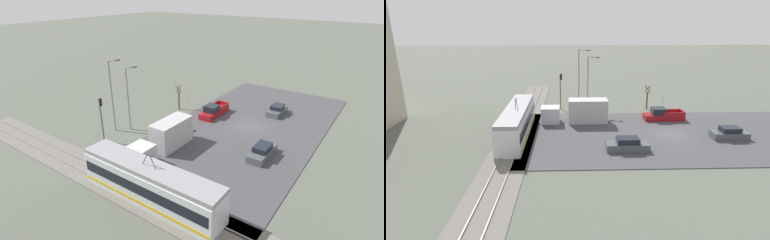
% 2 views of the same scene
% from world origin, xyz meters
% --- Properties ---
extents(ground_plane, '(320.00, 320.00, 0.00)m').
position_xyz_m(ground_plane, '(0.00, 0.00, 0.00)').
color(ground_plane, '#565B51').
extents(road_surface, '(18.76, 37.52, 0.08)m').
position_xyz_m(road_surface, '(0.00, 0.00, 0.04)').
color(road_surface, '#424247').
rests_on(road_surface, ground).
extents(rail_bed, '(60.51, 4.40, 0.22)m').
position_xyz_m(rail_bed, '(0.00, 19.36, 0.05)').
color(rail_bed, slate).
rests_on(rail_bed, ground).
extents(light_rail_tram, '(14.25, 2.83, 4.67)m').
position_xyz_m(light_rail_tram, '(0.38, 19.36, 1.80)').
color(light_rail_tram, silver).
rests_on(light_rail_tram, ground).
extents(box_truck, '(2.44, 9.27, 3.27)m').
position_xyz_m(box_truck, '(5.27, 11.49, 1.59)').
color(box_truck, silver).
rests_on(box_truck, ground).
extents(pickup_truck, '(1.95, 5.71, 1.75)m').
position_xyz_m(pickup_truck, '(5.94, -0.74, 0.74)').
color(pickup_truck, maroon).
rests_on(pickup_truck, ground).
extents(sedan_car_0, '(1.83, 4.31, 1.44)m').
position_xyz_m(sedan_car_0, '(-1.66, -6.64, 0.67)').
color(sedan_car_0, '#4C5156').
rests_on(sedan_car_0, ground).
extents(sedan_car_1, '(1.82, 4.70, 1.45)m').
position_xyz_m(sedan_car_1, '(-4.76, 6.46, 0.68)').
color(sedan_car_1, '#4C5156').
rests_on(sedan_car_1, ground).
extents(traffic_light_pole, '(0.28, 0.47, 5.70)m').
position_xyz_m(traffic_light_pole, '(12.80, 14.19, 3.66)').
color(traffic_light_pole, '#47474C').
rests_on(traffic_light_pole, ground).
extents(street_tree, '(0.97, 0.81, 4.05)m').
position_xyz_m(street_tree, '(11.81, 0.15, 1.84)').
color(street_tree, brown).
rests_on(street_tree, ground).
extents(street_lamp_near_crossing, '(0.36, 1.95, 9.44)m').
position_xyz_m(street_lamp_near_crossing, '(14.15, 11.02, 5.36)').
color(street_lamp_near_crossing, gray).
rests_on(street_lamp_near_crossing, ground).
extents(street_lamp_mid_block, '(0.36, 1.95, 8.48)m').
position_xyz_m(street_lamp_mid_block, '(12.74, 9.59, 4.87)').
color(street_lamp_mid_block, gray).
rests_on(street_lamp_mid_block, ground).
extents(no_parking_sign, '(0.32, 0.08, 2.49)m').
position_xyz_m(no_parking_sign, '(11.86, -2.53, 1.51)').
color(no_parking_sign, gray).
rests_on(no_parking_sign, ground).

